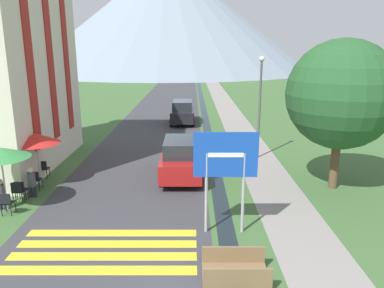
% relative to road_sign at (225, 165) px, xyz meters
% --- Properties ---
extents(ground_plane, '(160.00, 160.00, 0.00)m').
position_rel_road_sign_xyz_m(ground_plane, '(-1.13, 15.31, -2.28)').
color(ground_plane, '#3D6033').
extents(road, '(6.40, 60.00, 0.01)m').
position_rel_road_sign_xyz_m(road, '(-3.63, 25.31, -2.28)').
color(road, '#38383D').
rests_on(road, ground_plane).
extents(footpath, '(2.20, 60.00, 0.01)m').
position_rel_road_sign_xyz_m(footpath, '(2.47, 25.31, -2.28)').
color(footpath, gray).
rests_on(footpath, ground_plane).
extents(drainage_channel, '(0.60, 60.00, 0.00)m').
position_rel_road_sign_xyz_m(drainage_channel, '(0.07, 25.31, -2.28)').
color(drainage_channel, black).
rests_on(drainage_channel, ground_plane).
extents(crosswalk_marking, '(5.44, 2.54, 0.01)m').
position_rel_road_sign_xyz_m(crosswalk_marking, '(-3.63, -1.15, -2.27)').
color(crosswalk_marking, yellow).
rests_on(crosswalk_marking, ground_plane).
extents(mountain_distant, '(71.83, 71.83, 27.92)m').
position_rel_road_sign_xyz_m(mountain_distant, '(-7.10, 89.22, 11.68)').
color(mountain_distant, gray).
rests_on(mountain_distant, ground_plane).
extents(road_sign, '(2.01, 0.11, 3.34)m').
position_rel_road_sign_xyz_m(road_sign, '(0.00, 0.00, 0.00)').
color(road_sign, '#9E9EA3').
rests_on(road_sign, ground_plane).
extents(footbridge, '(1.70, 1.10, 0.65)m').
position_rel_road_sign_xyz_m(footbridge, '(0.07, -2.60, -2.05)').
color(footbridge, brown).
rests_on(footbridge, ground_plane).
extents(parked_car_near, '(1.92, 4.39, 1.82)m').
position_rel_road_sign_xyz_m(parked_car_near, '(-1.53, 5.45, -1.37)').
color(parked_car_near, '#A31919').
rests_on(parked_car_near, ground_plane).
extents(parked_car_far, '(1.87, 4.41, 1.82)m').
position_rel_road_sign_xyz_m(parked_car_far, '(-1.80, 18.25, -1.37)').
color(parked_car_far, black).
rests_on(parked_car_far, ground_plane).
extents(cafe_chair_far_left, '(0.40, 0.40, 0.85)m').
position_rel_road_sign_xyz_m(cafe_chair_far_left, '(-7.86, 5.18, -1.77)').
color(cafe_chair_far_left, black).
rests_on(cafe_chair_far_left, ground_plane).
extents(cafe_chair_near_left, '(0.40, 0.40, 0.85)m').
position_rel_road_sign_xyz_m(cafe_chair_near_left, '(-7.71, 2.48, -1.77)').
color(cafe_chair_near_left, black).
rests_on(cafe_chair_near_left, ground_plane).
extents(cafe_chair_near_right, '(0.40, 0.40, 0.85)m').
position_rel_road_sign_xyz_m(cafe_chair_near_right, '(-7.77, 2.39, -1.77)').
color(cafe_chair_near_right, black).
rests_on(cafe_chair_near_right, ground_plane).
extents(cafe_chair_middle, '(0.40, 0.40, 0.85)m').
position_rel_road_sign_xyz_m(cafe_chair_middle, '(-7.62, 3.69, -1.77)').
color(cafe_chair_middle, black).
rests_on(cafe_chair_middle, ground_plane).
extents(cafe_chair_nearest, '(0.40, 0.40, 0.85)m').
position_rel_road_sign_xyz_m(cafe_chair_nearest, '(-7.66, 1.26, -1.77)').
color(cafe_chair_nearest, black).
rests_on(cafe_chair_nearest, ground_plane).
extents(cafe_umbrella_middle_red, '(2.02, 2.02, 2.33)m').
position_rel_road_sign_xyz_m(cafe_umbrella_middle_red, '(-7.67, 4.29, -0.18)').
color(cafe_umbrella_middle_red, '#B7B2A8').
rests_on(cafe_umbrella_middle_red, ground_plane).
extents(person_seated_far, '(0.32, 0.32, 1.19)m').
position_rel_road_sign_xyz_m(person_seated_far, '(-8.07, 1.75, -1.62)').
color(person_seated_far, '#282833').
rests_on(person_seated_far, ground_plane).
extents(person_seated_near, '(0.32, 0.32, 1.23)m').
position_rel_road_sign_xyz_m(person_seated_near, '(-7.46, 2.96, -1.60)').
color(person_seated_near, '#282833').
rests_on(person_seated_near, ground_plane).
extents(streetlamp, '(0.28, 0.28, 5.42)m').
position_rel_road_sign_xyz_m(streetlamp, '(2.55, 8.58, 0.92)').
color(streetlamp, '#515156').
rests_on(streetlamp, ground_plane).
extents(tree_by_path, '(4.46, 4.46, 6.23)m').
position_rel_road_sign_xyz_m(tree_by_path, '(5.01, 4.01, 1.72)').
color(tree_by_path, brown).
rests_on(tree_by_path, ground_plane).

